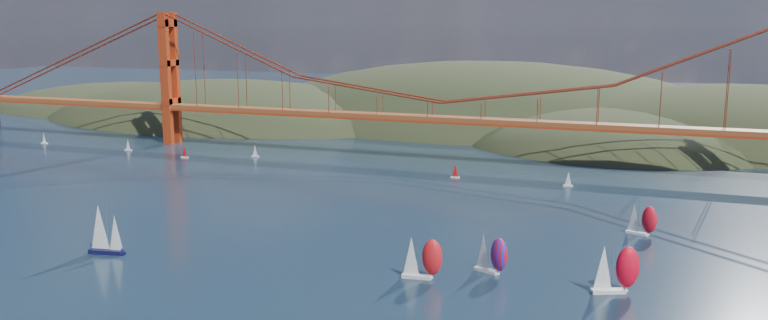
{
  "coord_description": "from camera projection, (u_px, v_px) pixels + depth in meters",
  "views": [
    {
      "loc": [
        76.34,
        -84.34,
        51.23
      ],
      "look_at": [
        10.59,
        90.0,
        16.67
      ],
      "focal_mm": 35.0,
      "sensor_mm": 36.0,
      "label": 1
    }
  ],
  "objects": [
    {
      "name": "headlands",
      "position": [
        591.0,
        157.0,
        356.12
      ],
      "size": [
        725.0,
        225.0,
        96.0
      ],
      "color": "black",
      "rests_on": "ground"
    },
    {
      "name": "bridge",
      "position": [
        439.0,
        74.0,
        273.75
      ],
      "size": [
        552.0,
        12.0,
        55.0
      ],
      "color": "brown",
      "rests_on": "ground"
    },
    {
      "name": "sloop_navy",
      "position": [
        104.0,
        230.0,
        166.77
      ],
      "size": [
        8.31,
        5.15,
        12.47
      ],
      "rotation": [
        0.0,
        0.0,
        0.17
      ],
      "color": "black",
      "rests_on": "ground"
    },
    {
      "name": "racer_0",
      "position": [
        421.0,
        257.0,
        150.52
      ],
      "size": [
        8.43,
        3.89,
        9.52
      ],
      "rotation": [
        0.0,
        0.0,
        0.12
      ],
      "color": "silver",
      "rests_on": "ground"
    },
    {
      "name": "racer_1",
      "position": [
        615.0,
        268.0,
        142.49
      ],
      "size": [
        9.31,
        6.42,
        10.43
      ],
      "rotation": [
        0.0,
        0.0,
        0.41
      ],
      "color": "white",
      "rests_on": "ground"
    },
    {
      "name": "racer_3",
      "position": [
        641.0,
        219.0,
        181.63
      ],
      "size": [
        7.58,
        4.79,
        8.47
      ],
      "rotation": [
        0.0,
        0.0,
        -0.33
      ],
      "color": "white",
      "rests_on": "ground"
    },
    {
      "name": "racer_rwb",
      "position": [
        491.0,
        253.0,
        153.96
      ],
      "size": [
        8.02,
        5.65,
        8.99
      ],
      "rotation": [
        0.0,
        0.0,
        -0.43
      ],
      "color": "white",
      "rests_on": "ground"
    },
    {
      "name": "distant_boat_0",
      "position": [
        44.0,
        138.0,
        318.04
      ],
      "size": [
        3.0,
        2.0,
        4.7
      ],
      "color": "silver",
      "rests_on": "ground"
    },
    {
      "name": "distant_boat_1",
      "position": [
        128.0,
        145.0,
        300.91
      ],
      "size": [
        3.0,
        2.0,
        4.7
      ],
      "color": "silver",
      "rests_on": "ground"
    },
    {
      "name": "distant_boat_2",
      "position": [
        185.0,
        152.0,
        284.81
      ],
      "size": [
        3.0,
        2.0,
        4.7
      ],
      "color": "silver",
      "rests_on": "ground"
    },
    {
      "name": "distant_boat_3",
      "position": [
        255.0,
        151.0,
        286.85
      ],
      "size": [
        3.0,
        2.0,
        4.7
      ],
      "color": "silver",
      "rests_on": "ground"
    },
    {
      "name": "distant_boat_8",
      "position": [
        568.0,
        179.0,
        235.35
      ],
      "size": [
        3.0,
        2.0,
        4.7
      ],
      "color": "silver",
      "rests_on": "ground"
    },
    {
      "name": "distant_boat_9",
      "position": [
        455.0,
        171.0,
        248.36
      ],
      "size": [
        3.0,
        2.0,
        4.7
      ],
      "color": "silver",
      "rests_on": "ground"
    }
  ]
}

